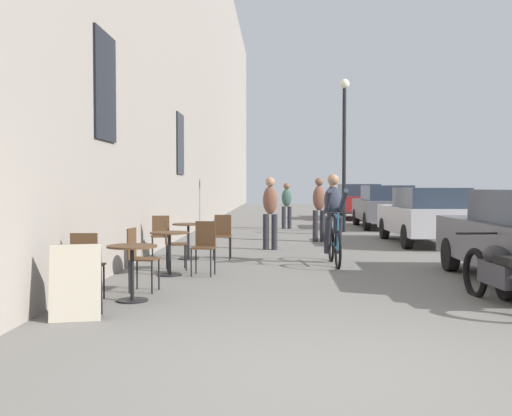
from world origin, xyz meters
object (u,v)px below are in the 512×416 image
(cafe_table_far, at_px, (188,233))
(pedestrian_near, at_px, (270,209))
(cafe_chair_near_toward_street, at_px, (86,262))
(cafe_chair_near_toward_wall, at_px, (139,255))
(cafe_chair_mid_toward_wall, at_px, (172,241))
(parked_car_fourth, at_px, (357,201))
(parked_motorcycle, at_px, (500,274))
(cyclist_on_bicycle, at_px, (334,221))
(cafe_chair_far_toward_wall, at_px, (222,233))
(cafe_table_near, at_px, (132,261))
(pedestrian_furthest, at_px, (287,203))
(cafe_chair_mid_toward_street, at_px, (204,244))
(pedestrian_far, at_px, (333,205))
(parked_car_second, at_px, (426,215))
(street_lamp, at_px, (344,135))
(pedestrian_mid, at_px, (319,206))
(parked_car_third, at_px, (384,206))
(sandwich_board_sign, at_px, (76,282))
(cafe_chair_far_toward_street, at_px, (161,234))
(cafe_table_mid, at_px, (169,244))

(cafe_table_far, relative_size, pedestrian_near, 0.43)
(cafe_chair_near_toward_street, bearing_deg, cafe_chair_near_toward_wall, 57.58)
(cafe_chair_mid_toward_wall, height_order, parked_car_fourth, parked_car_fourth)
(parked_motorcycle, bearing_deg, cyclist_on_bicycle, 112.90)
(cafe_chair_near_toward_wall, distance_m, cafe_chair_mid_toward_wall, 2.14)
(cafe_chair_far_toward_wall, bearing_deg, cafe_chair_mid_toward_wall, -114.42)
(cafe_table_near, xyz_separation_m, cafe_chair_near_toward_street, (-0.57, -0.08, -0.00))
(cafe_chair_mid_toward_wall, distance_m, cafe_chair_far_toward_wall, 1.80)
(cafe_table_near, xyz_separation_m, pedestrian_furthest, (2.19, 13.00, 0.37))
(cafe_chair_mid_toward_street, xyz_separation_m, cafe_table_far, (-0.58, 2.12, 0.00))
(cafe_chair_mid_toward_wall, bearing_deg, pedestrian_far, 65.50)
(cafe_table_far, relative_size, parked_car_second, 0.18)
(cafe_chair_far_toward_wall, xyz_separation_m, street_lamp, (3.26, 7.15, 2.59))
(pedestrian_near, bearing_deg, pedestrian_far, 67.04)
(cafe_chair_far_toward_wall, bearing_deg, cafe_chair_near_toward_wall, -102.35)
(parked_car_second, height_order, parked_motorcycle, parked_car_second)
(cafe_chair_near_toward_street, relative_size, cyclist_on_bicycle, 0.51)
(cafe_chair_near_toward_street, bearing_deg, cafe_chair_far_toward_wall, 73.83)
(pedestrian_mid, height_order, parked_motorcycle, pedestrian_mid)
(cafe_chair_near_toward_wall, bearing_deg, cyclist_on_bicycle, 45.33)
(pedestrian_near, bearing_deg, cafe_chair_far_toward_wall, -118.22)
(pedestrian_near, relative_size, parked_car_third, 0.40)
(sandwich_board_sign, bearing_deg, pedestrian_far, 71.33)
(cafe_chair_near_toward_wall, height_order, cafe_chair_mid_toward_street, same)
(cafe_chair_near_toward_wall, bearing_deg, cafe_chair_far_toward_street, 96.48)
(cafe_chair_mid_toward_wall, bearing_deg, cafe_chair_far_toward_wall, 65.58)
(cafe_chair_near_toward_street, bearing_deg, cafe_chair_mid_toward_street, 62.63)
(cafe_chair_mid_toward_street, bearing_deg, cafe_chair_mid_toward_wall, 138.65)
(sandwich_board_sign, height_order, pedestrian_furthest, pedestrian_furthest)
(cafe_chair_near_toward_street, height_order, cyclist_on_bicycle, cyclist_on_bicycle)
(cafe_chair_far_toward_street, bearing_deg, cafe_table_far, 7.66)
(cafe_table_mid, relative_size, parked_car_fourth, 0.16)
(cafe_chair_mid_toward_street, relative_size, parked_car_fourth, 0.20)
(pedestrian_mid, relative_size, pedestrian_far, 1.07)
(cafe_chair_far_toward_wall, xyz_separation_m, pedestrian_mid, (2.22, 3.78, 0.44))
(pedestrian_mid, bearing_deg, cafe_chair_mid_toward_street, -111.26)
(cyclist_on_bicycle, xyz_separation_m, parked_car_fourth, (2.52, 15.57, 0.00))
(cafe_table_mid, height_order, cafe_chair_mid_toward_wall, cafe_chair_mid_toward_wall)
(cafe_chair_near_toward_street, bearing_deg, sandwich_board_sign, -78.64)
(cafe_chair_far_toward_wall, bearing_deg, parked_car_second, 33.59)
(pedestrian_mid, bearing_deg, cafe_chair_mid_toward_wall, -118.71)
(cafe_chair_near_toward_street, distance_m, sandwich_board_sign, 0.97)
(cafe_table_near, distance_m, cafe_chair_far_toward_street, 4.35)
(parked_car_third, bearing_deg, parked_car_fourth, 91.89)
(pedestrian_far, bearing_deg, sandwich_board_sign, -108.67)
(cafe_table_near, height_order, pedestrian_furthest, pedestrian_furthest)
(pedestrian_furthest, height_order, street_lamp, street_lamp)
(cafe_chair_mid_toward_street, bearing_deg, parked_car_third, 66.04)
(cafe_chair_far_toward_street, bearing_deg, parked_car_fourth, 68.38)
(parked_car_third, bearing_deg, cafe_table_mid, -116.17)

